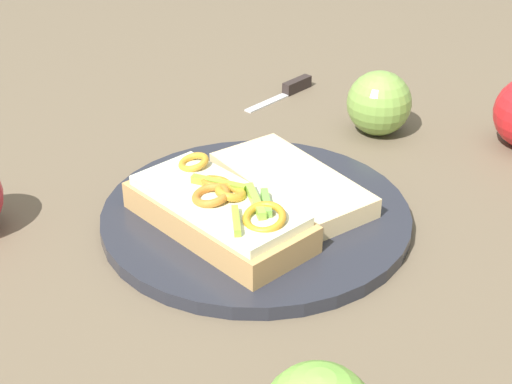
% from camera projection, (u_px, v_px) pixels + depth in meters
% --- Properties ---
extents(ground_plane, '(2.00, 2.00, 0.00)m').
position_uv_depth(ground_plane, '(256.00, 222.00, 0.75)').
color(ground_plane, brown).
rests_on(ground_plane, ground).
extents(plate, '(0.30, 0.30, 0.01)m').
position_uv_depth(plate, '(256.00, 216.00, 0.75)').
color(plate, '#24262E').
rests_on(plate, ground_plane).
extents(sandwich, '(0.13, 0.20, 0.05)m').
position_uv_depth(sandwich, '(219.00, 211.00, 0.71)').
color(sandwich, tan).
rests_on(sandwich, plate).
extents(bread_slice_side, '(0.11, 0.18, 0.02)m').
position_uv_depth(bread_slice_side, '(291.00, 184.00, 0.77)').
color(bread_slice_side, beige).
rests_on(bread_slice_side, plate).
extents(apple_0, '(0.11, 0.11, 0.08)m').
position_uv_depth(apple_0, '(379.00, 103.00, 0.90)').
color(apple_0, '#769D42').
rests_on(apple_0, ground_plane).
extents(knife, '(0.11, 0.05, 0.02)m').
position_uv_depth(knife, '(289.00, 89.00, 1.02)').
color(knife, silver).
rests_on(knife, ground_plane).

